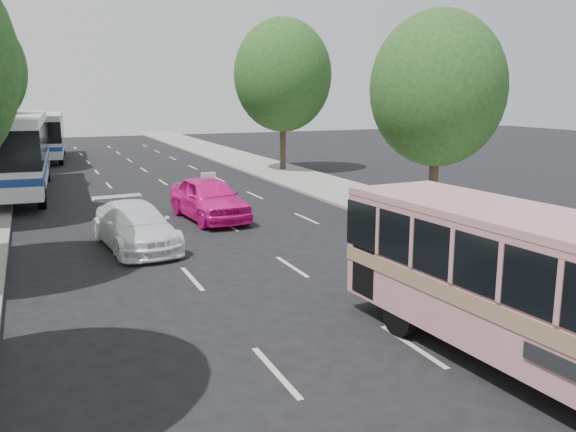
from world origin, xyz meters
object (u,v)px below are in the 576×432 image
pink_bus (546,281)px  white_pickup (135,226)px  tour_coach_front (15,146)px  pink_taxi (209,198)px  tour_coach_rear (45,132)px

pink_bus → white_pickup: pink_bus is taller
pink_bus → tour_coach_front: size_ratio=0.70×
pink_bus → pink_taxi: size_ratio=1.85×
white_pickup → tour_coach_front: bearing=99.5°
pink_taxi → tour_coach_front: tour_coach_front is taller
pink_bus → tour_coach_rear: tour_coach_rear is taller
pink_bus → white_pickup: 13.03m
pink_bus → tour_coach_rear: size_ratio=0.80×
tour_coach_front → tour_coach_rear: (1.80, 16.01, -0.30)m
pink_bus → pink_taxi: pink_bus is taller
tour_coach_front → pink_bus: bearing=-68.2°
pink_bus → tour_coach_front: 26.31m
tour_coach_front → white_pickup: bearing=-71.6°
pink_taxi → white_pickup: 4.75m
pink_taxi → white_pickup: (-3.37, -3.34, -0.12)m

